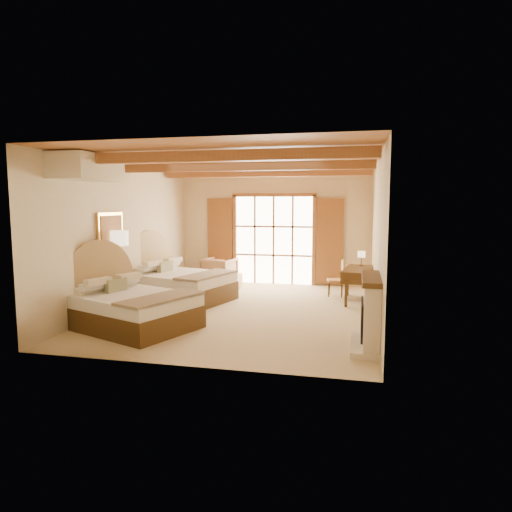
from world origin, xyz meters
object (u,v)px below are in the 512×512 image
(bed_far, at_px, (176,282))
(desk, at_px, (358,284))
(nightstand, at_px, (117,301))
(armchair, at_px, (219,272))
(bed_near, at_px, (126,305))

(bed_far, height_order, desk, bed_far)
(nightstand, height_order, armchair, armchair)
(bed_far, xyz_separation_m, armchair, (0.43, 2.13, -0.04))
(armchair, bearing_deg, nightstand, 86.05)
(bed_far, height_order, armchair, bed_far)
(bed_far, distance_m, nightstand, 1.86)
(bed_near, relative_size, armchair, 3.11)
(desk, bearing_deg, nightstand, -143.83)
(nightstand, height_order, desk, desk)
(bed_near, relative_size, bed_far, 1.02)
(bed_far, bearing_deg, nightstand, -90.82)
(bed_near, distance_m, bed_far, 2.51)
(bed_near, xyz_separation_m, nightstand, (-0.62, 0.74, -0.10))
(bed_far, distance_m, desk, 4.36)
(bed_near, relative_size, desk, 1.75)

